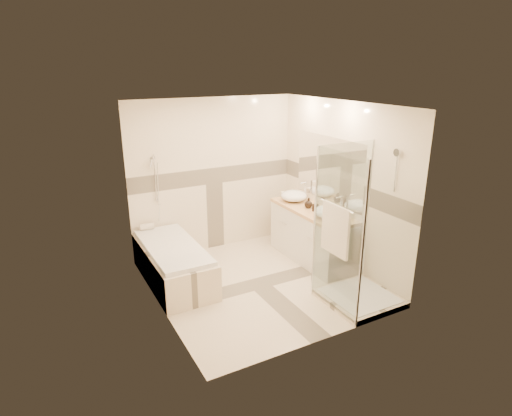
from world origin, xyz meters
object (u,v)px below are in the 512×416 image
shower_enclosure (351,266)px  vessel_sink_far (329,212)px  vessel_sink_near (294,196)px  amenity_bottle_b (309,203)px  bathtub (173,261)px  vanity (312,235)px  amenity_bottle_a (316,206)px

shower_enclosure → vessel_sink_far: 1.00m
vessel_sink_near → vessel_sink_far: bearing=-90.0°
shower_enclosure → amenity_bottle_b: bearing=78.7°
bathtub → vessel_sink_far: bearing=-19.8°
vanity → bathtub: bearing=170.8°
vessel_sink_far → amenity_bottle_a: (0.00, 0.32, -0.00)m
bathtub → vessel_sink_far: 2.35m
bathtub → shower_enclosure: shower_enclosure is taller
amenity_bottle_a → amenity_bottle_b: bearing=90.0°
shower_enclosure → vessel_sink_far: bearing=72.3°
vanity → vessel_sink_near: size_ratio=3.78×
bathtub → vanity: bearing=-9.2°
vessel_sink_near → amenity_bottle_a: (0.00, -0.60, -0.00)m
vessel_sink_far → amenity_bottle_b: bearing=90.0°
shower_enclosure → amenity_bottle_b: shower_enclosure is taller
bathtub → amenity_bottle_a: amenity_bottle_a is taller
amenity_bottle_b → vessel_sink_near: bearing=90.0°
vessel_sink_near → shower_enclosure: bearing=-98.8°
vessel_sink_near → amenity_bottle_b: bearing=-90.0°
shower_enclosure → vessel_sink_near: 1.84m
vanity → amenity_bottle_b: bearing=102.4°
shower_enclosure → amenity_bottle_b: size_ratio=12.68×
amenity_bottle_a → amenity_bottle_b: size_ratio=1.05×
vessel_sink_near → vanity: bearing=-87.7°
vanity → vessel_sink_far: (-0.02, -0.42, 0.51)m
vanity → amenity_bottle_b: (-0.02, 0.09, 0.50)m
amenity_bottle_b → bathtub: bearing=173.1°
vanity → vessel_sink_near: bearing=92.3°
vessel_sink_near → vessel_sink_far: vessel_sink_far is taller
vanity → shower_enclosure: 1.31m
vessel_sink_near → amenity_bottle_b: size_ratio=2.66×
shower_enclosure → vessel_sink_far: (0.27, 0.86, 0.43)m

